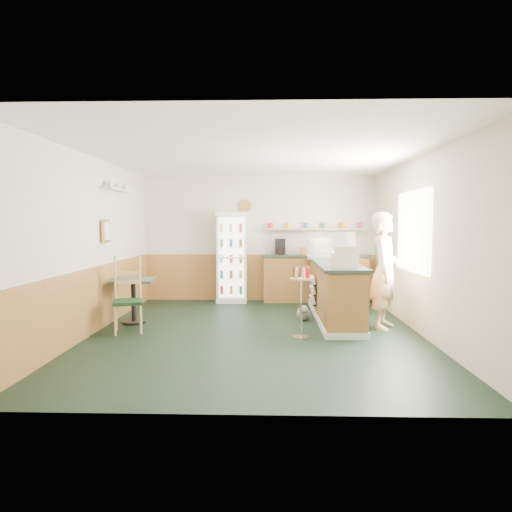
{
  "coord_description": "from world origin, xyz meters",
  "views": [
    {
      "loc": [
        0.23,
        -6.88,
        1.68
      ],
      "look_at": [
        0.0,
        0.6,
        1.14
      ],
      "focal_mm": 32.0,
      "sensor_mm": 36.0,
      "label": 1
    }
  ],
  "objects_px": {
    "shopkeeper": "(385,271)",
    "drinks_fridge": "(232,257)",
    "condiment_stand": "(301,293)",
    "display_case": "(330,246)",
    "cash_register": "(344,260)",
    "cafe_table": "(133,292)",
    "cafe_chair": "(130,292)"
  },
  "relations": [
    {
      "from": "display_case",
      "to": "cafe_table",
      "type": "relative_size",
      "value": 1.18
    },
    {
      "from": "display_case",
      "to": "cafe_chair",
      "type": "height_order",
      "value": "display_case"
    },
    {
      "from": "condiment_stand",
      "to": "cafe_chair",
      "type": "distance_m",
      "value": 2.66
    },
    {
      "from": "drinks_fridge",
      "to": "display_case",
      "type": "xyz_separation_m",
      "value": [
        1.92,
        -1.14,
        0.3
      ]
    },
    {
      "from": "condiment_stand",
      "to": "cafe_table",
      "type": "xyz_separation_m",
      "value": [
        -2.74,
        0.89,
        -0.14
      ]
    },
    {
      "from": "drinks_fridge",
      "to": "cash_register",
      "type": "bearing_deg",
      "value": -54.93
    },
    {
      "from": "cash_register",
      "to": "display_case",
      "type": "bearing_deg",
      "value": 94.24
    },
    {
      "from": "display_case",
      "to": "cash_register",
      "type": "xyz_separation_m",
      "value": [
        -0.0,
        -1.6,
        -0.13
      ]
    },
    {
      "from": "shopkeeper",
      "to": "cafe_chair",
      "type": "relative_size",
      "value": 1.58
    },
    {
      "from": "condiment_stand",
      "to": "cafe_table",
      "type": "bearing_deg",
      "value": 161.92
    },
    {
      "from": "condiment_stand",
      "to": "cafe_table",
      "type": "distance_m",
      "value": 2.88
    },
    {
      "from": "condiment_stand",
      "to": "shopkeeper",
      "type": "bearing_deg",
      "value": 25.41
    },
    {
      "from": "cash_register",
      "to": "drinks_fridge",
      "type": "bearing_deg",
      "value": 129.31
    },
    {
      "from": "display_case",
      "to": "cash_register",
      "type": "relative_size",
      "value": 2.11
    },
    {
      "from": "cash_register",
      "to": "condiment_stand",
      "type": "xyz_separation_m",
      "value": [
        -0.66,
        -0.29,
        -0.46
      ]
    },
    {
      "from": "cash_register",
      "to": "cafe_table",
      "type": "relative_size",
      "value": 0.56
    },
    {
      "from": "cafe_chair",
      "to": "cafe_table",
      "type": "bearing_deg",
      "value": 84.49
    },
    {
      "from": "cash_register",
      "to": "cafe_table",
      "type": "bearing_deg",
      "value": 174.18
    },
    {
      "from": "cafe_table",
      "to": "cafe_chair",
      "type": "height_order",
      "value": "cafe_chair"
    },
    {
      "from": "drinks_fridge",
      "to": "cafe_table",
      "type": "bearing_deg",
      "value": -124.73
    },
    {
      "from": "cafe_chair",
      "to": "condiment_stand",
      "type": "bearing_deg",
      "value": -24.29
    },
    {
      "from": "condiment_stand",
      "to": "display_case",
      "type": "bearing_deg",
      "value": 70.61
    },
    {
      "from": "drinks_fridge",
      "to": "cafe_table",
      "type": "distance_m",
      "value": 2.63
    },
    {
      "from": "shopkeeper",
      "to": "display_case",
      "type": "bearing_deg",
      "value": 51.38
    },
    {
      "from": "shopkeeper",
      "to": "drinks_fridge",
      "type": "bearing_deg",
      "value": 69.69
    },
    {
      "from": "display_case",
      "to": "cafe_chair",
      "type": "distance_m",
      "value": 3.69
    },
    {
      "from": "drinks_fridge",
      "to": "condiment_stand",
      "type": "bearing_deg",
      "value": -67.44
    },
    {
      "from": "shopkeeper",
      "to": "cafe_table",
      "type": "xyz_separation_m",
      "value": [
        -4.1,
        0.25,
        -0.4
      ]
    },
    {
      "from": "display_case",
      "to": "cafe_table",
      "type": "distance_m",
      "value": 3.62
    },
    {
      "from": "display_case",
      "to": "cafe_chair",
      "type": "xyz_separation_m",
      "value": [
        -3.3,
        -1.51,
        -0.65
      ]
    },
    {
      "from": "cash_register",
      "to": "cafe_chair",
      "type": "distance_m",
      "value": 3.34
    },
    {
      "from": "cash_register",
      "to": "cafe_chair",
      "type": "xyz_separation_m",
      "value": [
        -3.3,
        0.08,
        -0.51
      ]
    }
  ]
}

